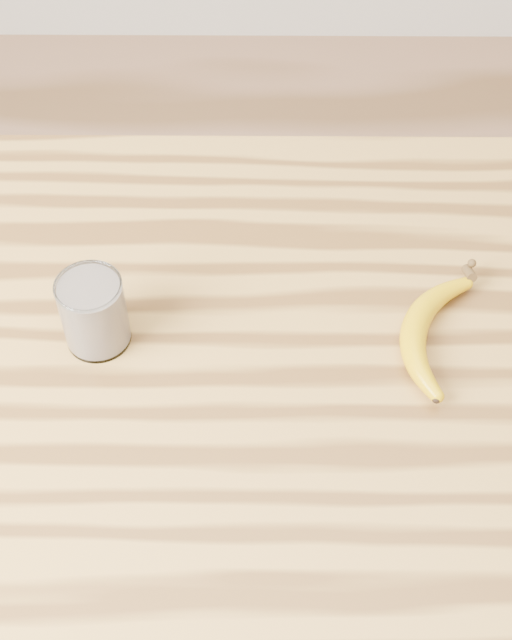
{
  "coord_description": "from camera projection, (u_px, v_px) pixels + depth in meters",
  "views": [
    {
      "loc": [
        -0.02,
        -0.57,
        1.7
      ],
      "look_at": [
        -0.03,
        0.05,
        0.93
      ],
      "focal_mm": 50.0,
      "sensor_mm": 36.0,
      "label": 1
    }
  ],
  "objects": [
    {
      "name": "smoothie_glass",
      "position": [
        94.0,
        312.0,
        0.97
      ],
      "size": [
        0.07,
        0.07,
        0.09
      ],
      "color": "white",
      "rests_on": "table"
    },
    {
      "name": "table",
      "position": [
        280.0,
        434.0,
        1.08
      ],
      "size": [
        1.2,
        0.8,
        0.9
      ],
      "color": "#A67A38",
      "rests_on": "ground"
    },
    {
      "name": "banana",
      "position": [
        414.0,
        327.0,
        1.0
      ],
      "size": [
        0.17,
        0.27,
        0.03
      ],
      "primitive_type": null,
      "rotation": [
        0.0,
        0.0,
        -0.33
      ],
      "color": "#C69904",
      "rests_on": "table"
    },
    {
      "name": "room",
      "position": [
        296.0,
        3.0,
        0.63
      ],
      "size": [
        4.04,
        4.04,
        2.7
      ],
      "color": "#976E50",
      "rests_on": "ground"
    }
  ]
}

